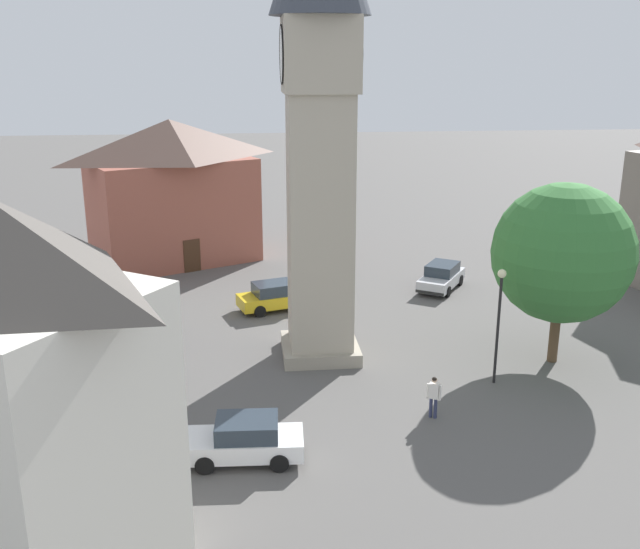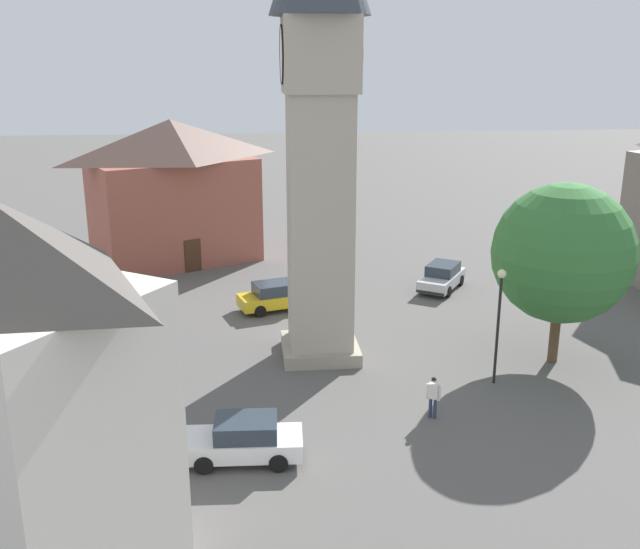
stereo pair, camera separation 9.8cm
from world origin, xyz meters
The scene contains 13 objects.
ground_plane centered at (0.00, 0.00, 0.00)m, with size 200.00×200.00×0.00m, color #565451.
clock_tower centered at (0.00, 0.00, 12.37)m, with size 4.16×4.16×21.16m.
car_blue_kerb centered at (8.74, -3.49, 0.76)m, with size 1.96×4.20×1.53m.
car_silver_kerb centered at (-6.40, -1.75, 0.76)m, with size 2.83×4.44×1.53m.
car_red_corner centered at (-2.83, -10.01, 0.76)m, with size 4.25×2.05×1.53m.
car_black_far centered at (-9.01, 8.12, 0.76)m, with size 4.38×3.66×1.53m.
car_green_alley centered at (2.99, -8.77, 0.76)m, with size 4.39×3.62×1.53m.
pedestrian centered at (6.46, 3.66, 1.01)m, with size 0.36×0.51×1.69m.
tree centered at (1.78, 10.37, 5.05)m, with size 6.11×6.11×8.12m.
building_terrace_right centered at (-16.69, -7.96, 4.78)m, with size 9.93×12.14×9.37m.
building_hall_far centered at (13.84, -9.21, 5.24)m, with size 8.60×9.17×10.30m.
lamp_post centered at (3.71, 7.01, 3.34)m, with size 0.36×0.36×4.99m.
road_sign centered at (-1.08, -7.65, 1.90)m, with size 0.60×0.07×2.80m.
Camera 1 is at (30.63, -3.14, 13.23)m, focal length 40.49 mm.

